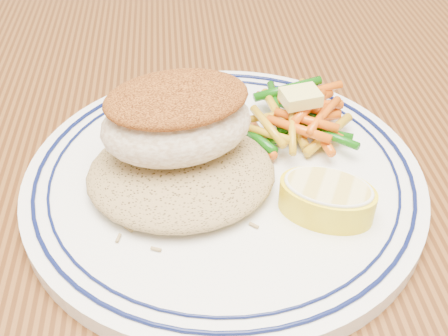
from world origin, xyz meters
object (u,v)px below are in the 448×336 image
plate (224,179)px  lemon_wedge (327,198)px  vegetable_pile (298,118)px  rice_pilaf (181,170)px  fish_fillet (177,118)px  dining_table (283,286)px

plate → lemon_wedge: (0.07, -0.05, 0.02)m
lemon_wedge → vegetable_pile: bearing=90.6°
rice_pilaf → plate: bearing=14.9°
vegetable_pile → lemon_wedge: vegetable_pile is taller
rice_pilaf → lemon_wedge: same height
plate → fish_fillet: fish_fillet is taller
dining_table → rice_pilaf: size_ratio=10.93×
rice_pilaf → vegetable_pile: vegetable_pile is taller
fish_fillet → rice_pilaf: bearing=-87.4°
plate → lemon_wedge: 0.08m
plate → rice_pilaf: rice_pilaf is taller
fish_fillet → vegetable_pile: (0.10, 0.04, -0.03)m
rice_pilaf → lemon_wedge: size_ratio=1.69×
rice_pilaf → lemon_wedge: (0.10, -0.04, 0.00)m
plate → vegetable_pile: vegetable_pile is taller
fish_fillet → lemon_wedge: 0.12m
fish_fillet → lemon_wedge: size_ratio=1.49×
rice_pilaf → vegetable_pile: (0.10, 0.05, 0.00)m
dining_table → fish_fillet: (-0.08, 0.03, 0.16)m
plate → vegetable_pile: 0.08m
lemon_wedge → rice_pilaf: bearing=157.9°
fish_fillet → lemon_wedge: (0.10, -0.06, -0.03)m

